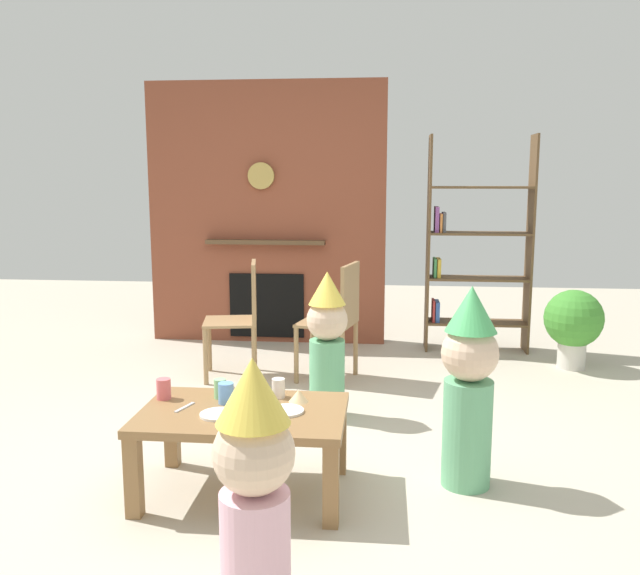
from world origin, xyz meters
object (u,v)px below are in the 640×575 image
(dining_chair_left, at_px, (242,312))
(child_in_pink, at_px, (469,382))
(potted_plant_tall, at_px, (573,322))
(bookshelf, at_px, (472,252))
(paper_cup_near_right, at_px, (220,389))
(paper_cup_far_right, at_px, (164,389))
(paper_plate_rear, at_px, (219,414))
(child_by_the_chairs, at_px, (327,341))
(child_with_cone_hat, at_px, (254,495))
(birthday_cake_slice, at_px, (298,396))
(coffee_table, at_px, (243,424))
(dining_chair_middle, at_px, (338,315))
(paper_cup_center, at_px, (226,393))
(paper_plate_front, at_px, (286,411))
(paper_cup_near_left, at_px, (250,418))
(paper_cup_far_left, at_px, (278,388))

(dining_chair_left, bearing_deg, child_in_pink, 120.82)
(potted_plant_tall, bearing_deg, dining_chair_left, -169.22)
(bookshelf, distance_m, paper_cup_near_right, 3.21)
(paper_cup_far_right, xyz_separation_m, child_in_pink, (1.52, 0.07, 0.06))
(paper_plate_rear, xyz_separation_m, child_by_the_chairs, (0.41, 1.18, 0.07))
(child_with_cone_hat, distance_m, potted_plant_tall, 3.94)
(paper_plate_rear, distance_m, birthday_cake_slice, 0.42)
(paper_cup_far_right, distance_m, paper_plate_rear, 0.40)
(coffee_table, bearing_deg, dining_chair_middle, 80.18)
(paper_cup_center, bearing_deg, potted_plant_tall, 45.17)
(paper_plate_front, height_order, child_in_pink, child_in_pink)
(paper_cup_near_left, xyz_separation_m, dining_chair_left, (-0.50, 2.14, 0.03))
(dining_chair_left, bearing_deg, paper_cup_center, 89.17)
(birthday_cake_slice, distance_m, potted_plant_tall, 2.98)
(child_with_cone_hat, bearing_deg, child_by_the_chairs, -15.65)
(bookshelf, bearing_deg, coffee_table, -116.24)
(child_with_cone_hat, relative_size, child_by_the_chairs, 1.02)
(dining_chair_middle, bearing_deg, paper_cup_far_left, 97.17)
(paper_plate_rear, bearing_deg, paper_cup_near_right, 102.24)
(paper_cup_near_left, bearing_deg, potted_plant_tall, 51.37)
(dining_chair_middle, bearing_deg, dining_chair_left, 12.34)
(coffee_table, distance_m, paper_cup_near_left, 0.28)
(dining_chair_left, distance_m, dining_chair_middle, 0.74)
(child_by_the_chairs, relative_size, dining_chair_middle, 1.06)
(paper_cup_near_left, xyz_separation_m, dining_chair_middle, (0.24, 2.13, 0.03))
(child_in_pink, bearing_deg, birthday_cake_slice, -6.89)
(paper_cup_far_right, relative_size, child_in_pink, 0.10)
(paper_cup_far_right, bearing_deg, child_with_cone_hat, -58.91)
(child_by_the_chairs, xyz_separation_m, dining_chair_middle, (0.02, 0.79, 0.01))
(coffee_table, distance_m, child_with_cone_hat, 1.07)
(paper_cup_center, bearing_deg, child_in_pink, 5.08)
(coffee_table, distance_m, dining_chair_left, 1.96)
(coffee_table, relative_size, paper_cup_near_left, 9.39)
(child_in_pink, bearing_deg, paper_cup_far_right, -7.48)
(dining_chair_middle, bearing_deg, child_with_cone_hat, 102.13)
(paper_cup_near_right, xyz_separation_m, dining_chair_middle, (0.48, 1.73, 0.04))
(paper_plate_front, bearing_deg, child_by_the_chairs, 84.67)
(bookshelf, bearing_deg, paper_plate_front, -112.82)
(paper_cup_far_right, xyz_separation_m, potted_plant_tall, (2.63, 2.28, -0.09))
(bookshelf, xyz_separation_m, paper_cup_near_left, (-1.36, -3.16, -0.41))
(paper_plate_rear, bearing_deg, bookshelf, 62.91)
(child_with_cone_hat, height_order, dining_chair_left, child_with_cone_hat)
(paper_plate_front, distance_m, child_by_the_chairs, 1.11)
(paper_cup_center, distance_m, child_with_cone_hat, 1.17)
(paper_cup_far_left, distance_m, child_by_the_chairs, 0.91)
(bookshelf, height_order, child_with_cone_hat, bookshelf)
(paper_cup_near_left, bearing_deg, bookshelf, 66.79)
(paper_plate_rear, height_order, potted_plant_tall, potted_plant_tall)
(bookshelf, distance_m, paper_plate_front, 3.21)
(child_with_cone_hat, distance_m, dining_chair_left, 3.01)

